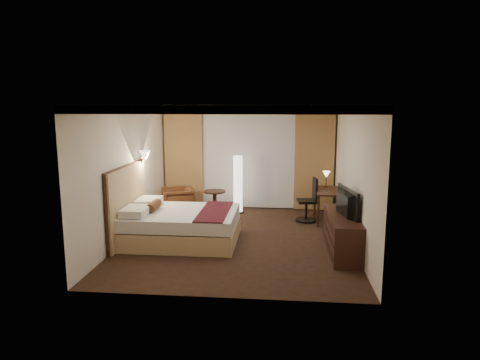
# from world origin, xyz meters

# --- Properties ---
(floor) EXTENTS (4.50, 5.50, 0.01)m
(floor) POSITION_xyz_m (0.00, 0.00, 0.00)
(floor) COLOR black
(floor) RESTS_ON ground
(ceiling) EXTENTS (4.50, 5.50, 0.01)m
(ceiling) POSITION_xyz_m (0.00, 0.00, 2.70)
(ceiling) COLOR white
(ceiling) RESTS_ON back_wall
(back_wall) EXTENTS (4.50, 0.02, 2.70)m
(back_wall) POSITION_xyz_m (0.00, 2.75, 1.35)
(back_wall) COLOR #EEE3CE
(back_wall) RESTS_ON floor
(left_wall) EXTENTS (0.02, 5.50, 2.70)m
(left_wall) POSITION_xyz_m (-2.25, 0.00, 1.35)
(left_wall) COLOR #EEE3CE
(left_wall) RESTS_ON floor
(right_wall) EXTENTS (0.02, 5.50, 2.70)m
(right_wall) POSITION_xyz_m (2.25, 0.00, 1.35)
(right_wall) COLOR #EEE3CE
(right_wall) RESTS_ON floor
(crown_molding) EXTENTS (4.50, 5.50, 0.12)m
(crown_molding) POSITION_xyz_m (0.00, 0.00, 2.64)
(crown_molding) COLOR black
(crown_molding) RESTS_ON ceiling
(soffit) EXTENTS (4.50, 0.50, 0.20)m
(soffit) POSITION_xyz_m (0.00, 2.50, 2.60)
(soffit) COLOR white
(soffit) RESTS_ON ceiling
(curtain_sheer) EXTENTS (2.48, 0.04, 2.45)m
(curtain_sheer) POSITION_xyz_m (0.00, 2.67, 1.25)
(curtain_sheer) COLOR silver
(curtain_sheer) RESTS_ON back_wall
(curtain_left_drape) EXTENTS (1.00, 0.14, 2.45)m
(curtain_left_drape) POSITION_xyz_m (-1.70, 2.61, 1.25)
(curtain_left_drape) COLOR tan
(curtain_left_drape) RESTS_ON back_wall
(curtain_right_drape) EXTENTS (1.00, 0.14, 2.45)m
(curtain_right_drape) POSITION_xyz_m (1.70, 2.61, 1.25)
(curtain_right_drape) COLOR tan
(curtain_right_drape) RESTS_ON back_wall
(wall_sconce) EXTENTS (0.24, 0.24, 0.24)m
(wall_sconce) POSITION_xyz_m (-2.09, 0.57, 1.62)
(wall_sconce) COLOR white
(wall_sconce) RESTS_ON left_wall
(bed) EXTENTS (2.19, 1.71, 0.64)m
(bed) POSITION_xyz_m (-1.10, -0.28, 0.32)
(bed) COLOR white
(bed) RESTS_ON floor
(headboard) EXTENTS (0.12, 2.01, 1.50)m
(headboard) POSITION_xyz_m (-2.20, -0.28, 0.75)
(headboard) COLOR tan
(headboard) RESTS_ON floor
(armchair) EXTENTS (0.92, 0.95, 0.78)m
(armchair) POSITION_xyz_m (-1.66, 1.68, 0.39)
(armchair) COLOR #472615
(armchair) RESTS_ON floor
(side_table) EXTENTS (0.54, 0.54, 0.60)m
(side_table) POSITION_xyz_m (-0.78, 1.93, 0.30)
(side_table) COLOR black
(side_table) RESTS_ON floor
(floor_lamp) EXTENTS (0.31, 0.31, 1.47)m
(floor_lamp) POSITION_xyz_m (-0.22, 2.13, 0.73)
(floor_lamp) COLOR white
(floor_lamp) RESTS_ON floor
(desk) EXTENTS (0.55, 1.15, 0.75)m
(desk) POSITION_xyz_m (1.95, 1.52, 0.38)
(desk) COLOR black
(desk) RESTS_ON floor
(desk_lamp) EXTENTS (0.18, 0.18, 0.34)m
(desk_lamp) POSITION_xyz_m (1.95, 1.95, 0.92)
(desk_lamp) COLOR #FFD899
(desk_lamp) RESTS_ON desk
(office_chair) EXTENTS (0.56, 0.56, 1.04)m
(office_chair) POSITION_xyz_m (1.46, 1.47, 0.52)
(office_chair) COLOR black
(office_chair) RESTS_ON floor
(dresser) EXTENTS (0.50, 1.83, 0.71)m
(dresser) POSITION_xyz_m (2.00, -0.63, 0.36)
(dresser) COLOR black
(dresser) RESTS_ON floor
(television) EXTENTS (0.80, 1.17, 0.14)m
(television) POSITION_xyz_m (1.97, -0.63, 1.02)
(television) COLOR black
(television) RESTS_ON dresser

